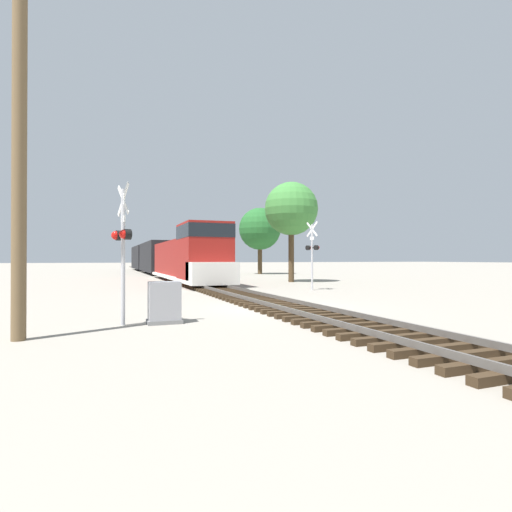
% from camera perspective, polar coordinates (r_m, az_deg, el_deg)
% --- Properties ---
extents(ground_plane, '(400.00, 400.00, 0.00)m').
position_cam_1_polar(ground_plane, '(15.79, 3.13, -7.37)').
color(ground_plane, gray).
extents(rail_track_bed, '(2.60, 160.00, 0.31)m').
position_cam_1_polar(rail_track_bed, '(15.77, 3.13, -6.88)').
color(rail_track_bed, '#382819').
rests_on(rail_track_bed, ground).
extents(freight_train, '(3.06, 53.20, 4.32)m').
position_cam_1_polar(freight_train, '(50.16, -13.75, -0.28)').
color(freight_train, maroon).
rests_on(freight_train, ground).
extents(crossing_signal_near, '(0.54, 1.01, 4.09)m').
position_cam_1_polar(crossing_signal_near, '(12.08, -18.57, 1.93)').
color(crossing_signal_near, '#B7B7BC').
rests_on(crossing_signal_near, ground).
extents(crossing_signal_far, '(0.55, 1.01, 4.19)m').
position_cam_1_polar(crossing_signal_far, '(24.68, 8.05, 0.78)').
color(crossing_signal_far, '#B7B7BC').
rests_on(crossing_signal_far, ground).
extents(relay_cabinet, '(1.00, 0.65, 1.24)m').
position_cam_1_polar(relay_cabinet, '(12.19, -12.95, -6.54)').
color(relay_cabinet, slate).
rests_on(relay_cabinet, ground).
extents(utility_pole, '(1.80, 0.32, 8.97)m').
position_cam_1_polar(utility_pole, '(11.19, -30.72, 13.48)').
color(utility_pole, brown).
rests_on(utility_pole, ground).
extents(tree_far_right, '(4.41, 4.41, 8.28)m').
position_cam_1_polar(tree_far_right, '(33.39, 5.05, 6.67)').
color(tree_far_right, '#473521').
rests_on(tree_far_right, ground).
extents(tree_mid_background, '(5.33, 5.33, 8.39)m').
position_cam_1_polar(tree_mid_background, '(50.64, 0.57, 3.87)').
color(tree_mid_background, '#473521').
rests_on(tree_mid_background, ground).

